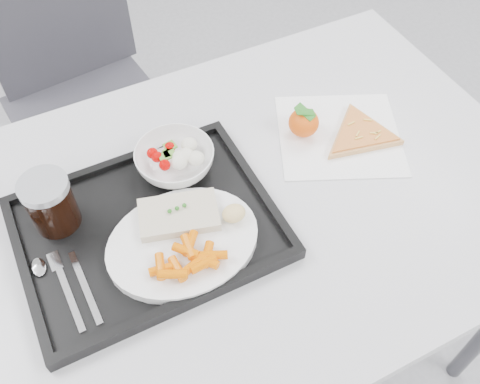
{
  "coord_description": "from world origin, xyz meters",
  "views": [
    {
      "loc": [
        -0.27,
        -0.25,
        1.56
      ],
      "look_at": [
        0.01,
        0.3,
        0.77
      ],
      "focal_mm": 40.0,
      "sensor_mm": 36.0,
      "label": 1
    }
  ],
  "objects_px": {
    "table": "(235,221)",
    "dinner_plate": "(183,242)",
    "pizza_slice": "(361,134)",
    "tangerine": "(304,122)",
    "cola_glass": "(50,202)",
    "chair": "(79,78)",
    "salad_bowl": "(175,160)",
    "tray": "(148,229)"
  },
  "relations": [
    {
      "from": "dinner_plate",
      "to": "cola_glass",
      "type": "xyz_separation_m",
      "value": [
        -0.18,
        0.15,
        0.05
      ]
    },
    {
      "from": "tray",
      "to": "pizza_slice",
      "type": "bearing_deg",
      "value": 2.76
    },
    {
      "from": "tray",
      "to": "dinner_plate",
      "type": "xyz_separation_m",
      "value": [
        0.04,
        -0.06,
        0.02
      ]
    },
    {
      "from": "chair",
      "to": "pizza_slice",
      "type": "height_order",
      "value": "chair"
    },
    {
      "from": "chair",
      "to": "pizza_slice",
      "type": "relative_size",
      "value": 3.87
    },
    {
      "from": "table",
      "to": "pizza_slice",
      "type": "distance_m",
      "value": 0.32
    },
    {
      "from": "dinner_plate",
      "to": "tangerine",
      "type": "height_order",
      "value": "tangerine"
    },
    {
      "from": "table",
      "to": "chair",
      "type": "distance_m",
      "value": 0.77
    },
    {
      "from": "chair",
      "to": "dinner_plate",
      "type": "distance_m",
      "value": 0.84
    },
    {
      "from": "salad_bowl",
      "to": "dinner_plate",
      "type": "bearing_deg",
      "value": -108.45
    },
    {
      "from": "tray",
      "to": "tangerine",
      "type": "xyz_separation_m",
      "value": [
        0.37,
        0.08,
        0.03
      ]
    },
    {
      "from": "chair",
      "to": "tangerine",
      "type": "relative_size",
      "value": 14.05
    },
    {
      "from": "chair",
      "to": "tangerine",
      "type": "bearing_deg",
      "value": -62.49
    },
    {
      "from": "chair",
      "to": "tangerine",
      "type": "xyz_separation_m",
      "value": [
        0.34,
        -0.65,
        0.25
      ]
    },
    {
      "from": "dinner_plate",
      "to": "cola_glass",
      "type": "bearing_deg",
      "value": 140.58
    },
    {
      "from": "table",
      "to": "dinner_plate",
      "type": "distance_m",
      "value": 0.17
    },
    {
      "from": "pizza_slice",
      "to": "tangerine",
      "type": "bearing_deg",
      "value": 149.09
    },
    {
      "from": "tray",
      "to": "salad_bowl",
      "type": "height_order",
      "value": "salad_bowl"
    },
    {
      "from": "chair",
      "to": "pizza_slice",
      "type": "bearing_deg",
      "value": -58.22
    },
    {
      "from": "dinner_plate",
      "to": "salad_bowl",
      "type": "bearing_deg",
      "value": 71.55
    },
    {
      "from": "tray",
      "to": "pizza_slice",
      "type": "relative_size",
      "value": 1.87
    },
    {
      "from": "table",
      "to": "pizza_slice",
      "type": "bearing_deg",
      "value": 5.76
    },
    {
      "from": "pizza_slice",
      "to": "salad_bowl",
      "type": "bearing_deg",
      "value": 167.56
    },
    {
      "from": "tray",
      "to": "cola_glass",
      "type": "xyz_separation_m",
      "value": [
        -0.14,
        0.08,
        0.06
      ]
    },
    {
      "from": "table",
      "to": "dinner_plate",
      "type": "xyz_separation_m",
      "value": [
        -0.13,
        -0.06,
        0.09
      ]
    },
    {
      "from": "salad_bowl",
      "to": "tangerine",
      "type": "bearing_deg",
      "value": -4.51
    },
    {
      "from": "chair",
      "to": "tray",
      "type": "xyz_separation_m",
      "value": [
        -0.03,
        -0.74,
        0.22
      ]
    },
    {
      "from": "table",
      "to": "salad_bowl",
      "type": "relative_size",
      "value": 7.89
    },
    {
      "from": "chair",
      "to": "cola_glass",
      "type": "xyz_separation_m",
      "value": [
        -0.17,
        -0.65,
        0.28
      ]
    },
    {
      "from": "tray",
      "to": "salad_bowl",
      "type": "relative_size",
      "value": 2.96
    },
    {
      "from": "tangerine",
      "to": "dinner_plate",
      "type": "bearing_deg",
      "value": -155.87
    },
    {
      "from": "dinner_plate",
      "to": "pizza_slice",
      "type": "bearing_deg",
      "value": 11.32
    },
    {
      "from": "table",
      "to": "tangerine",
      "type": "relative_size",
      "value": 18.13
    },
    {
      "from": "cola_glass",
      "to": "dinner_plate",
      "type": "bearing_deg",
      "value": -39.42
    },
    {
      "from": "dinner_plate",
      "to": "tangerine",
      "type": "distance_m",
      "value": 0.36
    },
    {
      "from": "chair",
      "to": "cola_glass",
      "type": "distance_m",
      "value": 0.73
    },
    {
      "from": "tray",
      "to": "tangerine",
      "type": "relative_size",
      "value": 6.8
    },
    {
      "from": "cola_glass",
      "to": "tangerine",
      "type": "xyz_separation_m",
      "value": [
        0.51,
        -0.0,
        -0.04
      ]
    },
    {
      "from": "table",
      "to": "tray",
      "type": "xyz_separation_m",
      "value": [
        -0.17,
        0.01,
        0.08
      ]
    },
    {
      "from": "table",
      "to": "tangerine",
      "type": "bearing_deg",
      "value": 24.53
    },
    {
      "from": "table",
      "to": "tangerine",
      "type": "distance_m",
      "value": 0.24
    },
    {
      "from": "table",
      "to": "cola_glass",
      "type": "height_order",
      "value": "cola_glass"
    }
  ]
}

